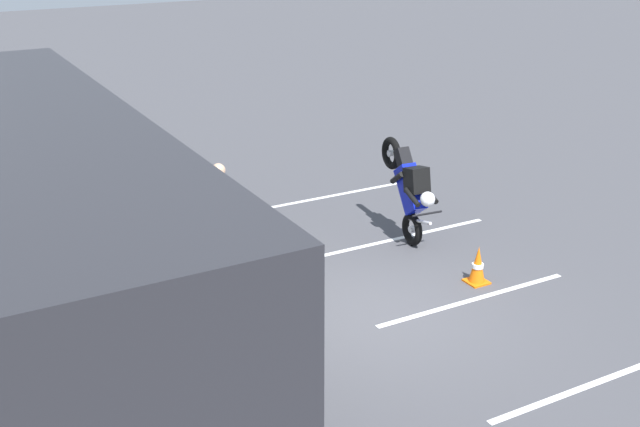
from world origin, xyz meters
TOP-DOWN VIEW (x-y plane):
  - ground_plane at (0.00, 0.00)m, footprint 80.00×80.00m
  - tour_bus at (1.21, 4.17)m, footprint 10.24×2.67m
  - spectator_far_left at (0.38, 1.63)m, footprint 0.57×0.39m
  - spectator_left at (1.51, 1.31)m, footprint 0.58×0.34m
  - spectator_centre at (2.73, 1.19)m, footprint 0.57×0.39m
  - parked_motorcycle_silver at (3.49, 2.19)m, footprint 2.05×0.58m
  - stunt_motorcycle at (1.98, -2.09)m, footprint 1.87×0.60m
  - traffic_cone at (0.06, -2.12)m, footprint 0.34×0.34m
  - bay_line_b at (-2.93, -1.72)m, footprint 0.11×3.67m
  - bay_line_c at (-0.39, -1.72)m, footprint 0.11×3.56m
  - bay_line_d at (2.16, -1.72)m, footprint 0.11×4.41m
  - bay_line_e at (4.70, -1.72)m, footprint 0.11×4.03m

SIDE VIEW (x-z plane):
  - ground_plane at x=0.00m, z-range 0.00..0.00m
  - bay_line_b at x=-2.93m, z-range 0.00..0.01m
  - bay_line_c at x=-0.39m, z-range 0.00..0.01m
  - bay_line_d at x=2.16m, z-range 0.00..0.01m
  - bay_line_e at x=4.70m, z-range 0.00..0.01m
  - traffic_cone at x=0.06m, z-range -0.01..0.62m
  - parked_motorcycle_silver at x=3.49m, z-range -0.01..0.97m
  - spectator_left at x=1.51m, z-range 0.16..1.85m
  - spectator_far_left at x=0.38m, z-range 0.16..1.86m
  - stunt_motorcycle at x=1.98m, z-range 0.11..2.00m
  - spectator_centre at x=2.73m, z-range 0.17..1.94m
  - tour_bus at x=1.21m, z-range 0.02..3.27m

